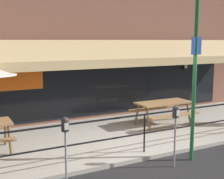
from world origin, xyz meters
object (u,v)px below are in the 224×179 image
at_px(picnic_table_centre, 163,107).
at_px(street_sign_pole, 194,80).
at_px(parking_meter_far, 176,117).
at_px(parking_meter_near, 65,131).

xyz_separation_m(picnic_table_centre, street_sign_pole, (-1.08, -2.58, 1.23)).
bearing_deg(parking_meter_far, parking_meter_near, 177.39).
xyz_separation_m(parking_meter_near, parking_meter_far, (2.52, -0.11, 0.00)).
distance_m(parking_meter_near, street_sign_pole, 3.24).
bearing_deg(picnic_table_centre, parking_meter_near, -148.40).
height_order(parking_meter_near, parking_meter_far, same).
xyz_separation_m(picnic_table_centre, parking_meter_far, (-1.71, -2.71, 0.44)).
height_order(picnic_table_centre, street_sign_pole, street_sign_pole).
relative_size(parking_meter_far, street_sign_pole, 0.38).
height_order(picnic_table_centre, parking_meter_far, parking_meter_far).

